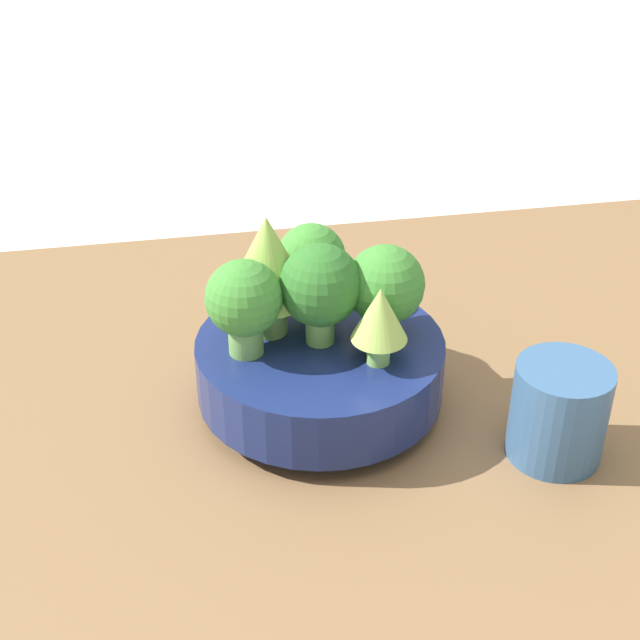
# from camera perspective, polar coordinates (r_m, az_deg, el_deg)

# --- Properties ---
(ground_plane) EXTENTS (6.00, 6.00, 0.00)m
(ground_plane) POSITION_cam_1_polar(r_m,az_deg,el_deg) (0.80, 1.94, -6.35)
(ground_plane) COLOR silver
(table) EXTENTS (1.12, 0.64, 0.04)m
(table) POSITION_cam_1_polar(r_m,az_deg,el_deg) (0.79, 1.96, -5.28)
(table) COLOR brown
(table) RESTS_ON ground_plane
(bowl) EXTENTS (0.20, 0.20, 0.06)m
(bowl) POSITION_cam_1_polar(r_m,az_deg,el_deg) (0.74, 0.00, -3.08)
(bowl) COLOR navy
(bowl) RESTS_ON table
(romanesco_piece_far) EXTENTS (0.07, 0.07, 0.10)m
(romanesco_piece_far) POSITION_cam_1_polar(r_m,az_deg,el_deg) (0.70, -3.39, 3.75)
(romanesco_piece_far) COLOR #609347
(romanesco_piece_far) RESTS_ON bowl
(romanesco_piece_near) EXTENTS (0.04, 0.04, 0.07)m
(romanesco_piece_near) POSITION_cam_1_polar(r_m,az_deg,el_deg) (0.68, 3.85, 0.20)
(romanesco_piece_near) COLOR #7AB256
(romanesco_piece_near) RESTS_ON bowl
(broccoli_floret_right) EXTENTS (0.06, 0.06, 0.08)m
(broccoli_floret_right) POSITION_cam_1_polar(r_m,az_deg,el_deg) (0.71, 4.17, 2.15)
(broccoli_floret_right) COLOR #6BA34C
(broccoli_floret_right) RESTS_ON bowl
(broccoli_floret_left) EXTENTS (0.06, 0.06, 0.08)m
(broccoli_floret_left) POSITION_cam_1_polar(r_m,az_deg,el_deg) (0.69, -4.89, 1.19)
(broccoli_floret_left) COLOR #609347
(broccoli_floret_left) RESTS_ON bowl
(broccoli_floret_center) EXTENTS (0.07, 0.07, 0.09)m
(broccoli_floret_center) POSITION_cam_1_polar(r_m,az_deg,el_deg) (0.70, 0.00, 2.11)
(broccoli_floret_center) COLOR #6BA34C
(broccoli_floret_center) RESTS_ON bowl
(broccoli_floret_back) EXTENTS (0.06, 0.06, 0.08)m
(broccoli_floret_back) POSITION_cam_1_polar(r_m,az_deg,el_deg) (0.75, -0.56, 3.82)
(broccoli_floret_back) COLOR #6BA34C
(broccoli_floret_back) RESTS_ON bowl
(cup) EXTENTS (0.07, 0.07, 0.08)m
(cup) POSITION_cam_1_polar(r_m,az_deg,el_deg) (0.71, 15.04, -5.70)
(cup) COLOR #33567F
(cup) RESTS_ON table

